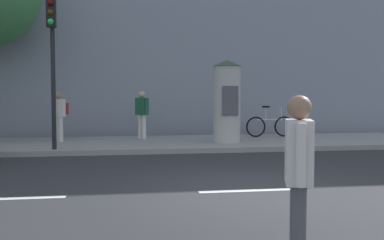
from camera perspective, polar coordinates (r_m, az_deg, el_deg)
ground_plane at (r=8.16m, az=7.16°, el=-8.64°), size 80.00×80.00×0.00m
sidewalk_curb at (r=14.92m, az=-0.28°, el=-2.87°), size 36.00×4.00×0.15m
lane_markings at (r=8.16m, az=7.16°, el=-8.61°), size 25.80×0.16×0.01m
building_backdrop at (r=20.08m, az=-2.47°, el=13.10°), size 36.00×5.00×10.19m
traffic_light at (r=13.08m, az=-16.85°, el=8.42°), size 0.24×0.45×4.04m
poster_column at (r=14.47m, az=4.33°, el=2.41°), size 0.93×0.93×2.57m
pedestrian_in_red_top at (r=4.46m, az=13.00°, el=-6.00°), size 0.35×0.56×1.67m
pedestrian_tallest at (r=15.41m, az=-15.97°, el=0.94°), size 0.51×0.56×1.56m
pedestrian_in_dark_shirt at (r=15.67m, az=-6.18°, el=1.15°), size 0.45×0.60×1.60m
bicycle_leaning at (r=16.48m, az=9.58°, el=-0.71°), size 1.77×0.17×1.09m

